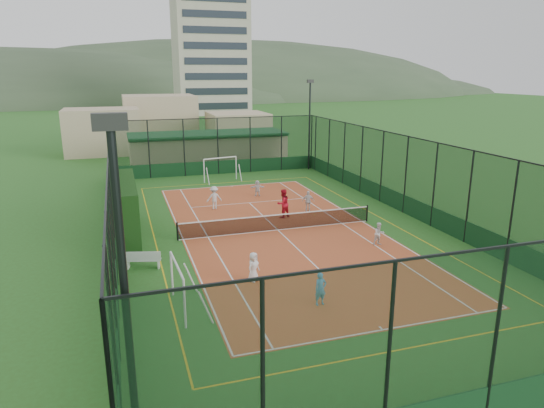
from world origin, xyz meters
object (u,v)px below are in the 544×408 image
(floodlight_ne, at_px, (309,125))
(child_far_left, at_px, (214,198))
(floodlight_sw, at_px, (128,329))
(child_far_right, at_px, (308,201))
(futsal_goal_near, at_px, (178,288))
(child_near_left, at_px, (254,267))
(futsal_goal_far, at_px, (220,169))
(apartment_tower, at_px, (210,42))
(child_far_back, at_px, (257,188))
(clubhouse, at_px, (208,148))
(child_near_mid, at_px, (321,289))
(child_near_right, at_px, (379,234))
(coach, at_px, (283,203))
(white_bench, at_px, (143,259))

(floodlight_ne, height_order, child_far_left, floodlight_ne)
(floodlight_sw, xyz_separation_m, child_far_left, (5.96, 22.17, -3.33))
(child_far_left, relative_size, child_far_right, 1.14)
(futsal_goal_near, distance_m, child_far_left, 14.33)
(child_near_left, relative_size, child_far_right, 0.97)
(futsal_goal_far, distance_m, child_far_left, 8.78)
(apartment_tower, bearing_deg, child_far_back, -98.40)
(clubhouse, distance_m, child_near_left, 28.63)
(child_near_mid, bearing_deg, floodlight_ne, 65.25)
(child_near_right, xyz_separation_m, coach, (-3.22, 6.32, 0.30))
(clubhouse, xyz_separation_m, coach, (1.11, -19.68, -0.65))
(floodlight_sw, distance_m, futsal_goal_near, 9.21)
(futsal_goal_near, bearing_deg, floodlight_ne, -34.44)
(coach, bearing_deg, futsal_goal_near, 32.27)
(child_far_right, bearing_deg, coach, 41.62)
(apartment_tower, relative_size, coach, 16.36)
(floodlight_sw, relative_size, child_near_mid, 6.14)
(white_bench, bearing_deg, clubhouse, 88.75)
(floodlight_sw, distance_m, child_far_right, 23.23)
(apartment_tower, relative_size, futsal_goal_near, 10.21)
(apartment_tower, height_order, child_far_back, apartment_tower)
(apartment_tower, distance_m, child_near_mid, 93.45)
(floodlight_sw, height_order, child_near_right, floodlight_sw)
(futsal_goal_far, relative_size, coach, 1.66)
(white_bench, bearing_deg, coach, 48.73)
(child_near_left, xyz_separation_m, coach, (4.38, 8.75, 0.25))
(child_near_right, bearing_deg, floodlight_ne, 77.24)
(futsal_goal_near, height_order, child_far_back, futsal_goal_near)
(floodlight_ne, height_order, child_near_mid, floodlight_ne)
(apartment_tower, relative_size, child_near_left, 22.48)
(child_far_right, bearing_deg, child_near_left, 75.88)
(clubhouse, relative_size, futsal_goal_near, 5.17)
(white_bench, bearing_deg, futsal_goal_far, 82.98)
(floodlight_sw, height_order, child_near_mid, floodlight_sw)
(child_far_right, distance_m, coach, 2.21)
(apartment_tower, xyz_separation_m, futsal_goal_near, (-18.76, -90.15, -14.05))
(futsal_goal_near, distance_m, child_near_left, 3.90)
(child_near_mid, bearing_deg, child_near_right, 39.67)
(clubhouse, relative_size, apartment_tower, 0.51)
(white_bench, bearing_deg, apartment_tower, 92.74)
(white_bench, xyz_separation_m, child_near_mid, (6.45, -5.93, 0.23))
(child_near_mid, bearing_deg, child_far_back, 78.24)
(child_far_left, bearing_deg, futsal_goal_near, 72.56)
(clubhouse, bearing_deg, white_bench, -107.04)
(floodlight_ne, relative_size, clubhouse, 0.54)
(child_far_left, height_order, coach, coach)
(apartment_tower, distance_m, futsal_goal_far, 70.47)
(clubhouse, relative_size, child_far_right, 11.03)
(futsal_goal_near, distance_m, child_far_back, 18.08)
(floodlight_ne, bearing_deg, child_far_left, -135.55)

